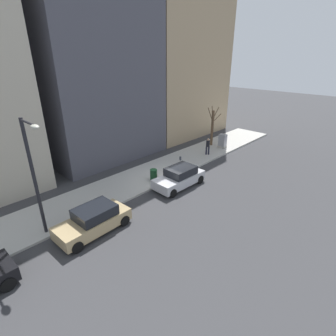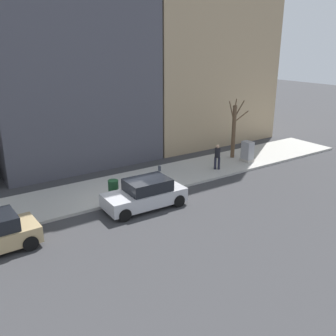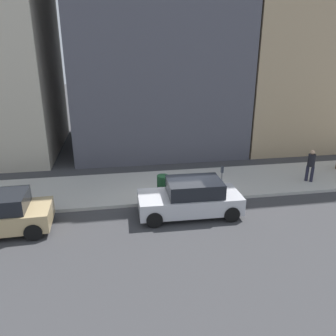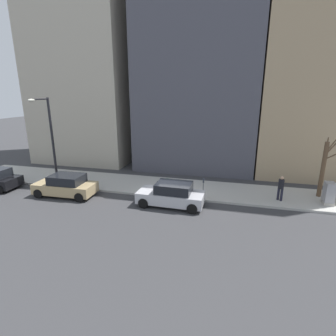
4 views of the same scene
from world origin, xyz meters
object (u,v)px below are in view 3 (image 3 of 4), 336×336
parked_car_silver (191,198)px  parking_meter (222,177)px  pedestrian_near_meter (311,164)px  trash_bin (163,185)px

parked_car_silver → parking_meter: parked_car_silver is taller
parked_car_silver → pedestrian_near_meter: (2.23, -6.79, 0.35)m
parked_car_silver → pedestrian_near_meter: bearing=-70.5°
parked_car_silver → parking_meter: size_ratio=3.14×
pedestrian_near_meter → parked_car_silver: bearing=-118.8°
parking_meter → pedestrian_near_meter: 5.01m
trash_bin → parking_meter: bearing=-99.5°
parked_car_silver → pedestrian_near_meter: size_ratio=2.55×
parking_meter → trash_bin: 2.75m
parking_meter → pedestrian_near_meter: (0.72, -4.95, 0.11)m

